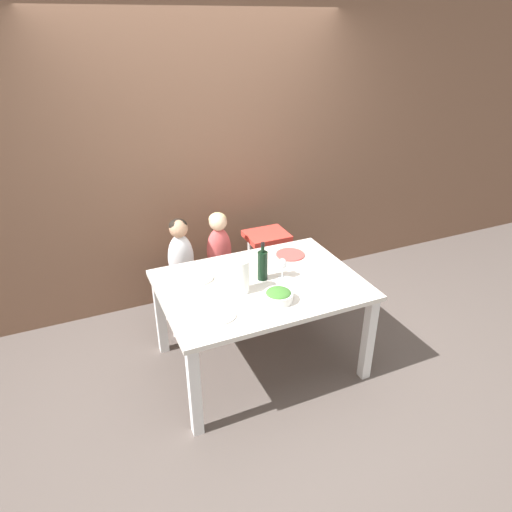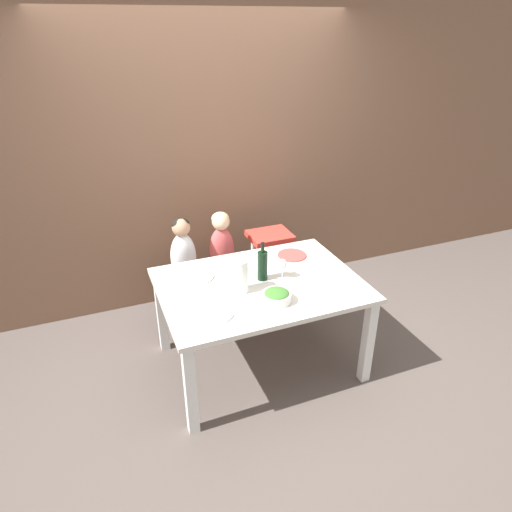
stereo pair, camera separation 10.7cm
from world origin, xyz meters
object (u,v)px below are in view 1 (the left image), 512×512
chair_far_center (220,279)px  person_child_center (219,242)px  wine_bottle (263,265)px  dinner_plate_back_right (290,255)px  chair_far_left (183,287)px  person_child_left (180,249)px  salad_bowl_large (278,296)px  paper_towel_roll (241,276)px  wine_glass_near (282,265)px  dinner_plate_back_left (198,278)px  chair_right_highchair (266,250)px  dinner_plate_front_left (218,315)px

chair_far_center → person_child_center: size_ratio=0.83×
wine_bottle → dinner_plate_back_right: 0.45m
chair_far_left → person_child_left: bearing=90.0°
person_child_center → salad_bowl_large: bearing=-86.3°
wine_bottle → paper_towel_roll: wine_bottle is taller
chair_far_left → chair_far_center: size_ratio=1.00×
paper_towel_roll → wine_glass_near: size_ratio=1.56×
wine_bottle → dinner_plate_back_left: wine_bottle is taller
chair_far_left → person_child_center: 0.49m
chair_far_center → chair_right_highchair: 0.49m
wine_glass_near → salad_bowl_large: wine_glass_near is taller
person_child_left → dinner_plate_back_right: person_child_left is taller
wine_bottle → chair_right_highchair: bearing=62.7°
chair_far_center → dinner_plate_front_left: 1.12m
dinner_plate_front_left → paper_towel_roll: bearing=40.6°
wine_glass_near → dinner_plate_front_left: 0.65m
person_child_center → dinner_plate_back_right: bearing=-44.6°
chair_right_highchair → person_child_center: person_child_center is taller
paper_towel_roll → salad_bowl_large: size_ratio=1.22×
wine_bottle → dinner_plate_front_left: size_ratio=1.28×
chair_far_center → person_child_center: person_child_center is taller
chair_far_left → dinner_plate_back_left: 0.61m
chair_far_left → person_child_center: size_ratio=0.83×
person_child_left → person_child_center: size_ratio=1.00×
person_child_center → chair_far_left: bearing=-179.8°
chair_right_highchair → dinner_plate_back_right: bearing=-89.7°
wine_bottle → paper_towel_roll: (-0.21, -0.10, 0.00)m
chair_far_center → paper_towel_roll: (-0.12, -0.79, 0.47)m
person_child_left → dinner_plate_back_left: 0.50m
chair_far_left → person_child_left: size_ratio=0.83×
paper_towel_roll → dinner_plate_front_left: bearing=-139.4°
chair_far_center → paper_towel_roll: bearing=-98.4°
paper_towel_roll → person_child_left: bearing=105.4°
paper_towel_roll → chair_right_highchair: bearing=54.5°
chair_far_center → person_child_left: size_ratio=0.83×
chair_far_center → wine_bottle: (0.09, -0.69, 0.47)m
chair_right_highchair → wine_bottle: wine_bottle is taller
person_child_left → person_child_center: 0.33m
person_child_left → dinner_plate_back_right: (0.78, -0.44, -0.00)m
person_child_left → person_child_center: bearing=0.0°
dinner_plate_front_left → person_child_center: bearing=70.2°
wine_bottle → dinner_plate_back_left: 0.48m
chair_far_center → wine_glass_near: wine_glass_near is taller
salad_bowl_large → dinner_plate_front_left: 0.43m
person_child_center → paper_towel_roll: person_child_center is taller
person_child_left → wine_bottle: 0.82m
chair_far_left → dinner_plate_back_right: 0.97m
chair_far_left → dinner_plate_back_right: dinner_plate_back_right is taller
dinner_plate_back_left → dinner_plate_back_right: bearing=4.1°
chair_far_center → dinner_plate_front_left: dinner_plate_front_left is taller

